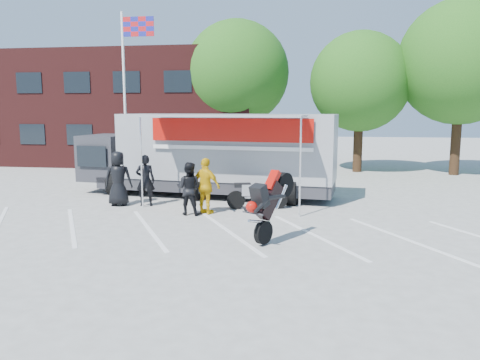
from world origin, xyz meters
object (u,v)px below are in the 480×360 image
(spectator_leather_b, at_px, (145,180))
(tree_right, at_px, (461,62))
(spectator_leather_c, at_px, (189,189))
(flagpole, at_px, (129,76))
(parked_motorcycle, at_px, (257,209))
(tree_mid, at_px, (360,82))
(tree_left, at_px, (237,73))
(spectator_hivis, at_px, (206,186))
(transporter_truck, at_px, (215,196))
(stunt_bike_rider, at_px, (279,240))
(spectator_leather_a, at_px, (118,179))

(spectator_leather_b, bearing_deg, tree_right, -153.68)
(spectator_leather_c, bearing_deg, tree_right, -130.24)
(flagpole, bearing_deg, parked_motorcycle, -40.00)
(tree_mid, bearing_deg, tree_left, 171.87)
(tree_mid, distance_m, spectator_leather_b, 14.30)
(spectator_hivis, bearing_deg, parked_motorcycle, -122.74)
(transporter_truck, distance_m, spectator_leather_b, 3.20)
(tree_left, height_order, tree_mid, tree_left)
(flagpole, relative_size, tree_right, 0.88)
(parked_motorcycle, bearing_deg, tree_right, -54.57)
(transporter_truck, relative_size, parked_motorcycle, 4.75)
(flagpole, bearing_deg, tree_left, 54.72)
(tree_right, height_order, stunt_bike_rider, tree_right)
(spectator_leather_c, xyz_separation_m, spectator_hivis, (0.53, 0.20, 0.06))
(parked_motorcycle, bearing_deg, stunt_bike_rider, -176.96)
(spectator_leather_a, bearing_deg, transporter_truck, -153.78)
(flagpole, height_order, spectator_hivis, flagpole)
(tree_left, bearing_deg, spectator_leather_b, -96.90)
(tree_right, xyz_separation_m, spectator_hivis, (-10.98, -11.29, -4.94))
(transporter_truck, xyz_separation_m, spectator_leather_b, (-2.08, -2.25, 0.93))
(transporter_truck, height_order, spectator_leather_a, spectator_leather_a)
(tree_right, height_order, spectator_leather_a, tree_right)
(stunt_bike_rider, bearing_deg, spectator_leather_b, 175.61)
(tree_mid, xyz_separation_m, tree_right, (5.00, -0.50, 0.93))
(tree_right, xyz_separation_m, spectator_leather_b, (-13.43, -10.33, -4.95))
(spectator_leather_a, height_order, spectator_hivis, spectator_leather_a)
(tree_mid, relative_size, spectator_hivis, 4.10)
(flagpole, xyz_separation_m, spectator_leather_a, (1.83, -5.93, -4.06))
(flagpole, distance_m, stunt_bike_rider, 13.42)
(spectator_leather_b, bearing_deg, tree_mid, -139.15)
(tree_mid, height_order, parked_motorcycle, tree_mid)
(parked_motorcycle, height_order, stunt_bike_rider, stunt_bike_rider)
(flagpole, height_order, tree_left, tree_left)
(spectator_leather_b, distance_m, spectator_hivis, 2.63)
(tree_left, relative_size, stunt_bike_rider, 4.25)
(spectator_leather_b, bearing_deg, tree_left, -108.14)
(tree_mid, height_order, stunt_bike_rider, tree_mid)
(transporter_truck, height_order, spectator_leather_c, spectator_leather_c)
(spectator_leather_a, relative_size, spectator_leather_c, 1.13)
(transporter_truck, xyz_separation_m, spectator_hivis, (0.37, -3.21, 0.94))
(tree_mid, xyz_separation_m, spectator_leather_b, (-8.43, -10.83, -4.02))
(tree_right, bearing_deg, tree_mid, 174.29)
(stunt_bike_rider, xyz_separation_m, spectator_hivis, (-2.63, 2.81, 0.94))
(tree_mid, bearing_deg, spectator_hivis, -116.89)
(spectator_leather_b, bearing_deg, spectator_leather_c, 137.54)
(flagpole, distance_m, spectator_leather_b, 7.67)
(flagpole, xyz_separation_m, spectator_hivis, (5.26, -6.79, -4.12))
(spectator_leather_a, distance_m, spectator_hivis, 3.54)
(parked_motorcycle, xyz_separation_m, spectator_leather_c, (-2.12, -1.24, 0.87))
(flagpole, relative_size, spectator_leather_a, 4.05)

